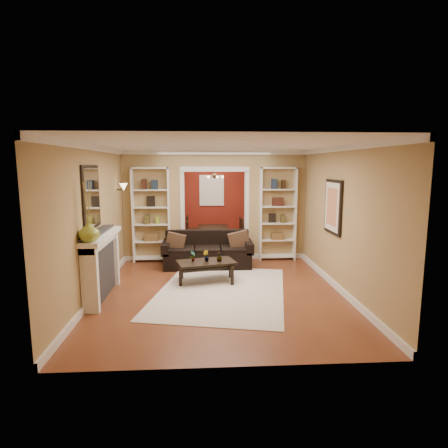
{
  "coord_description": "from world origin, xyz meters",
  "views": [
    {
      "loc": [
        -0.33,
        -8.07,
        2.35
      ],
      "look_at": [
        0.11,
        -0.8,
        1.2
      ],
      "focal_mm": 30.0,
      "sensor_mm": 36.0,
      "label": 1
    }
  ],
  "objects": [
    {
      "name": "red_back_panel",
      "position": [
        0.0,
        3.97,
        1.32
      ],
      "size": [
        4.44,
        0.04,
        2.64
      ],
      "primitive_type": "cube",
      "color": "maroon",
      "rests_on": "floor"
    },
    {
      "name": "dining_table",
      "position": [
        0.05,
        2.52,
        0.28
      ],
      "size": [
        1.57,
        0.88,
        0.55
      ],
      "primitive_type": "imported",
      "rotation": [
        0.0,
        0.0,
        1.57
      ],
      "color": "black",
      "rests_on": "floor"
    },
    {
      "name": "floor",
      "position": [
        0.0,
        0.0,
        0.0
      ],
      "size": [
        8.0,
        8.0,
        0.0
      ],
      "primitive_type": "plane",
      "color": "brown",
      "rests_on": "ground"
    },
    {
      "name": "dining_chair_ne",
      "position": [
        0.6,
        2.22,
        0.43
      ],
      "size": [
        0.55,
        0.55,
        0.87
      ],
      "primitive_type": "cube",
      "rotation": [
        0.0,
        0.0,
        -1.21
      ],
      "color": "black",
      "rests_on": "floor"
    },
    {
      "name": "area_rug",
      "position": [
        0.03,
        -1.32,
        0.01
      ],
      "size": [
        2.91,
        3.63,
        0.01
      ],
      "primitive_type": "cube",
      "rotation": [
        0.0,
        0.0,
        -0.21
      ],
      "color": "beige",
      "rests_on": "floor"
    },
    {
      "name": "wall_left",
      "position": [
        -2.25,
        0.0,
        1.35
      ],
      "size": [
        0.0,
        8.0,
        8.0
      ],
      "primitive_type": "plane",
      "rotation": [
        1.57,
        0.0,
        1.57
      ],
      "color": "tan",
      "rests_on": "ground"
    },
    {
      "name": "fireplace",
      "position": [
        -2.09,
        -1.5,
        0.58
      ],
      "size": [
        0.32,
        1.7,
        1.16
      ],
      "primitive_type": "cube",
      "color": "white",
      "rests_on": "floor"
    },
    {
      "name": "wall_right",
      "position": [
        2.25,
        0.0,
        1.35
      ],
      "size": [
        0.0,
        8.0,
        8.0
      ],
      "primitive_type": "plane",
      "rotation": [
        1.57,
        0.0,
        -1.57
      ],
      "color": "tan",
      "rests_on": "ground"
    },
    {
      "name": "dining_window",
      "position": [
        0.0,
        3.93,
        1.55
      ],
      "size": [
        0.78,
        0.03,
        0.98
      ],
      "primitive_type": "cube",
      "color": "#8CA5CC",
      "rests_on": "wall_back"
    },
    {
      "name": "sofa",
      "position": [
        -0.2,
        0.45,
        0.41
      ],
      "size": [
        2.08,
        0.9,
        0.81
      ],
      "primitive_type": "cube",
      "color": "black",
      "rests_on": "floor"
    },
    {
      "name": "partition_wall",
      "position": [
        0.0,
        1.2,
        1.35
      ],
      "size": [
        4.5,
        0.15,
        2.7
      ],
      "primitive_type": "cube",
      "color": "tan",
      "rests_on": "floor"
    },
    {
      "name": "chandelier",
      "position": [
        0.0,
        2.7,
        2.02
      ],
      "size": [
        0.5,
        0.5,
        0.3
      ],
      "primitive_type": "cube",
      "color": "#372A19",
      "rests_on": "ceiling"
    },
    {
      "name": "wall_sconce",
      "position": [
        -2.15,
        0.55,
        1.83
      ],
      "size": [
        0.18,
        0.18,
        0.22
      ],
      "primitive_type": "cube",
      "color": "#FFE0A5",
      "rests_on": "wall_left"
    },
    {
      "name": "dining_chair_nw",
      "position": [
        -0.5,
        2.22,
        0.42
      ],
      "size": [
        0.44,
        0.44,
        0.85
      ],
      "primitive_type": "cube",
      "rotation": [
        0.0,
        0.0,
        1.63
      ],
      "color": "black",
      "rests_on": "floor"
    },
    {
      "name": "dining_chair_sw",
      "position": [
        -0.5,
        2.82,
        0.46
      ],
      "size": [
        0.45,
        0.45,
        0.92
      ],
      "primitive_type": "cube",
      "rotation": [
        0.0,
        0.0,
        1.58
      ],
      "color": "black",
      "rests_on": "floor"
    },
    {
      "name": "bookshelf_right",
      "position": [
        1.55,
        1.03,
        1.15
      ],
      "size": [
        0.9,
        0.3,
        2.3
      ],
      "primitive_type": "cube",
      "color": "white",
      "rests_on": "floor"
    },
    {
      "name": "pillow_right",
      "position": [
        0.54,
        0.43,
        0.63
      ],
      "size": [
        0.47,
        0.17,
        0.46
      ],
      "primitive_type": "cube",
      "rotation": [
        0.0,
        0.0,
        0.07
      ],
      "color": "brown",
      "rests_on": "sofa"
    },
    {
      "name": "plant_right",
      "position": [
        0.02,
        -0.73,
        0.53
      ],
      "size": [
        0.15,
        0.15,
        0.19
      ],
      "primitive_type": "imported",
      "rotation": [
        0.0,
        0.0,
        4.03
      ],
      "color": "#336626",
      "rests_on": "coffee_table"
    },
    {
      "name": "wall_front",
      "position": [
        0.0,
        -4.0,
        1.35
      ],
      "size": [
        8.0,
        0.0,
        8.0
      ],
      "primitive_type": "plane",
      "rotation": [
        -1.57,
        0.0,
        0.0
      ],
      "color": "tan",
      "rests_on": "ground"
    },
    {
      "name": "bookshelf_left",
      "position": [
        -1.55,
        1.03,
        1.15
      ],
      "size": [
        0.9,
        0.3,
        2.3
      ],
      "primitive_type": "cube",
      "color": "white",
      "rests_on": "floor"
    },
    {
      "name": "framed_art",
      "position": [
        2.21,
        -1.0,
        1.55
      ],
      "size": [
        0.04,
        0.85,
        1.05
      ],
      "primitive_type": "cube",
      "color": "black",
      "rests_on": "wall_right"
    },
    {
      "name": "mirror",
      "position": [
        -2.23,
        -1.5,
        1.8
      ],
      "size": [
        0.03,
        0.95,
        1.1
      ],
      "primitive_type": "cube",
      "color": "silver",
      "rests_on": "wall_left"
    },
    {
      "name": "ceiling",
      "position": [
        0.0,
        0.0,
        2.7
      ],
      "size": [
        8.0,
        8.0,
        0.0
      ],
      "primitive_type": "plane",
      "rotation": [
        3.14,
        0.0,
        0.0
      ],
      "color": "white",
      "rests_on": "ground"
    },
    {
      "name": "wall_back",
      "position": [
        0.0,
        4.0,
        1.35
      ],
      "size": [
        8.0,
        0.0,
        8.0
      ],
      "primitive_type": "plane",
      "rotation": [
        1.57,
        0.0,
        0.0
      ],
      "color": "tan",
      "rests_on": "ground"
    },
    {
      "name": "pillow_left",
      "position": [
        -0.94,
        0.43,
        0.61
      ],
      "size": [
        0.43,
        0.16,
        0.42
      ],
      "primitive_type": "cube",
      "rotation": [
        0.0,
        0.0,
        -0.09
      ],
      "color": "brown",
      "rests_on": "sofa"
    },
    {
      "name": "vase",
      "position": [
        -2.09,
        -2.2,
        1.33
      ],
      "size": [
        0.32,
        0.32,
        0.33
      ],
      "primitive_type": "imported",
      "rotation": [
        0.0,
        0.0,
        -0.02
      ],
      "color": "#8EA134",
      "rests_on": "fireplace"
    },
    {
      "name": "plant_center",
      "position": [
        -0.25,
        -0.73,
        0.54
      ],
      "size": [
        0.15,
        0.15,
        0.22
      ],
      "primitive_type": "imported",
      "rotation": [
        0.0,
        0.0,
        2.52
      ],
      "color": "#336626",
      "rests_on": "coffee_table"
    },
    {
      "name": "coffee_table",
      "position": [
        -0.25,
        -0.73,
        0.22
      ],
      "size": [
        1.25,
        0.88,
        0.43
      ],
      "primitive_type": "cube",
      "rotation": [
        0.0,
        0.0,
        0.25
      ],
      "color": "black",
      "rests_on": "floor"
    },
    {
      "name": "dining_chair_se",
      "position": [
        0.6,
        2.82,
        0.42
      ],
      "size": [
        0.49,
        0.49,
        0.84
      ],
      "primitive_type": "cube",
      "rotation": [
        0.0,
        0.0,
        -1.38
      ],
      "color": "black",
      "rests_on": "floor"
    },
    {
      "name": "plant_left",
      "position": [
        -0.51,
        -0.73,
        0.54
      ],
      "size": [
        0.12,
        0.14,
        0.21
      ],
      "primitive_type": "imported",
      "rotation": [
        0.0,
        0.0,
        1.03
      ],
      "color": "#336626",
      "rests_on": "coffee_table"
    }
  ]
}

